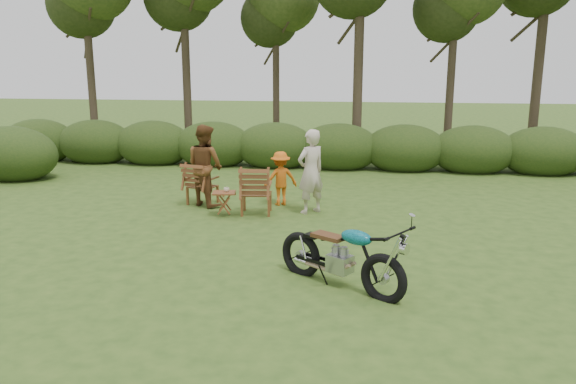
# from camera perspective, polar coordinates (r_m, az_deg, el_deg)

# --- Properties ---
(ground) EXTENTS (80.00, 80.00, 0.00)m
(ground) POSITION_cam_1_polar(r_m,az_deg,el_deg) (8.87, 1.79, -8.05)
(ground) COLOR #2C4918
(ground) RESTS_ON ground
(tree_line) EXTENTS (22.52, 11.62, 8.14)m
(tree_line) POSITION_cam_1_polar(r_m,az_deg,el_deg) (17.98, 7.20, 14.86)
(tree_line) COLOR #362A1D
(tree_line) RESTS_ON ground
(motorcycle) EXTENTS (2.18, 1.82, 1.19)m
(motorcycle) POSITION_cam_1_polar(r_m,az_deg,el_deg) (8.37, 5.23, -9.43)
(motorcycle) COLOR #0D9FB2
(motorcycle) RESTS_ON ground
(lawn_chair_right) EXTENTS (0.80, 0.80, 1.06)m
(lawn_chair_right) POSITION_cam_1_polar(r_m,az_deg,el_deg) (12.18, -3.22, -2.20)
(lawn_chair_right) COLOR #5B2A16
(lawn_chair_right) RESTS_ON ground
(lawn_chair_left) EXTENTS (0.82, 0.82, 0.98)m
(lawn_chair_left) POSITION_cam_1_polar(r_m,az_deg,el_deg) (13.15, -8.63, -1.19)
(lawn_chair_left) COLOR #5D3217
(lawn_chair_left) RESTS_ON ground
(side_table) EXTENTS (0.57, 0.50, 0.52)m
(side_table) POSITION_cam_1_polar(r_m,az_deg,el_deg) (12.01, -6.49, -1.20)
(side_table) COLOR brown
(side_table) RESTS_ON ground
(cup) EXTENTS (0.13, 0.13, 0.09)m
(cup) POSITION_cam_1_polar(r_m,az_deg,el_deg) (11.96, -6.26, 0.25)
(cup) COLOR beige
(cup) RESTS_ON side_table
(adult_a) EXTENTS (0.78, 0.77, 1.82)m
(adult_a) POSITION_cam_1_polar(r_m,az_deg,el_deg) (12.25, 2.29, -2.10)
(adult_a) COLOR beige
(adult_a) RESTS_ON ground
(adult_b) EXTENTS (1.14, 1.08, 1.85)m
(adult_b) POSITION_cam_1_polar(r_m,az_deg,el_deg) (13.02, -8.28, -1.32)
(adult_b) COLOR brown
(adult_b) RESTS_ON ground
(child) EXTENTS (0.92, 0.77, 1.24)m
(child) POSITION_cam_1_polar(r_m,az_deg,el_deg) (12.91, -0.76, -1.30)
(child) COLOR #CD5C13
(child) RESTS_ON ground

